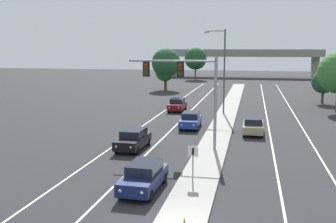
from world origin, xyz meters
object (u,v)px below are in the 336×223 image
(tree_far_left_c, at_px, (166,63))
(median_sign_post, at_px, (193,158))
(car_oncoming_navy, at_px, (144,176))
(street_lamp_median, at_px, (223,66))
(car_oncoming_blue, at_px, (191,120))
(car_receding_tan, at_px, (253,125))
(overhead_signal_mast, at_px, (188,83))
(tree_far_right_b, at_px, (323,82))
(car_oncoming_darkred, at_px, (177,105))
(tree_far_left_b, at_px, (196,59))
(tree_far_left_a, at_px, (165,72))
(car_oncoming_black, at_px, (133,139))

(tree_far_left_c, bearing_deg, median_sign_post, -76.03)
(car_oncoming_navy, xyz_separation_m, tree_far_left_c, (-10.52, 54.08, 4.37))
(street_lamp_median, height_order, car_oncoming_navy, street_lamp_median)
(car_oncoming_navy, bearing_deg, car_oncoming_blue, 90.61)
(car_oncoming_blue, height_order, car_receding_tan, same)
(street_lamp_median, bearing_deg, car_receding_tan, -70.60)
(overhead_signal_mast, height_order, tree_far_right_b, overhead_signal_mast)
(car_oncoming_darkred, xyz_separation_m, tree_far_left_b, (-5.18, 52.41, 4.50))
(car_oncoming_blue, distance_m, tree_far_left_b, 63.82)
(tree_far_left_a, bearing_deg, tree_far_right_b, -28.49)
(car_oncoming_black, bearing_deg, car_oncoming_darkred, 90.73)
(car_oncoming_darkred, height_order, tree_far_left_a, tree_far_left_a)
(car_oncoming_blue, height_order, tree_far_right_b, tree_far_right_b)
(tree_far_right_b, bearing_deg, car_oncoming_navy, -111.42)
(car_oncoming_blue, distance_m, tree_far_right_b, 26.99)
(median_sign_post, xyz_separation_m, street_lamp_median, (-0.35, 25.78, 4.21))
(car_oncoming_blue, distance_m, car_receding_tan, 6.39)
(car_oncoming_blue, xyz_separation_m, tree_far_left_b, (-8.56, 63.08, 4.50))
(car_oncoming_black, height_order, tree_far_left_c, tree_far_left_c)
(overhead_signal_mast, bearing_deg, tree_far_left_a, 104.64)
(car_oncoming_black, relative_size, tree_far_left_b, 0.55)
(car_oncoming_blue, relative_size, tree_far_left_b, 0.55)
(tree_far_right_b, bearing_deg, tree_far_left_b, 120.57)
(car_oncoming_black, xyz_separation_m, tree_far_left_c, (-7.21, 45.25, 4.37))
(tree_far_left_c, bearing_deg, tree_far_left_a, 134.44)
(car_oncoming_navy, height_order, car_receding_tan, same)
(overhead_signal_mast, relative_size, car_oncoming_navy, 1.60)
(overhead_signal_mast, xyz_separation_m, tree_far_left_a, (-11.67, 44.64, -1.84))
(car_oncoming_navy, bearing_deg, overhead_signal_mast, 84.90)
(car_oncoming_black, height_order, car_oncoming_blue, same)
(car_oncoming_darkred, xyz_separation_m, tree_far_right_b, (19.26, 11.03, 2.32))
(overhead_signal_mast, distance_m, median_sign_post, 9.15)
(car_receding_tan, distance_m, tree_far_left_b, 66.56)
(street_lamp_median, relative_size, tree_far_right_b, 2.08)
(street_lamp_median, relative_size, car_oncoming_darkred, 2.24)
(car_oncoming_black, distance_m, car_oncoming_blue, 9.96)
(median_sign_post, xyz_separation_m, car_receding_tan, (3.42, 15.08, -0.77))
(tree_far_left_a, bearing_deg, car_oncoming_navy, -78.76)
(car_oncoming_black, height_order, tree_far_left_a, tree_far_left_a)
(car_oncoming_blue, height_order, car_oncoming_darkred, same)
(tree_far_left_c, distance_m, tree_far_left_a, 1.77)
(overhead_signal_mast, height_order, car_oncoming_black, overhead_signal_mast)
(tree_far_left_b, bearing_deg, median_sign_post, -81.94)
(car_oncoming_darkred, bearing_deg, car_oncoming_blue, -72.44)
(street_lamp_median, bearing_deg, car_oncoming_navy, -94.61)
(tree_far_right_b, relative_size, tree_far_left_b, 0.59)
(car_oncoming_blue, bearing_deg, tree_far_left_b, 97.73)
(street_lamp_median, distance_m, car_oncoming_blue, 10.57)
(car_oncoming_navy, height_order, tree_far_left_a, tree_far_left_a)
(overhead_signal_mast, xyz_separation_m, car_oncoming_navy, (-0.87, -9.72, -4.48))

